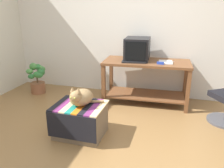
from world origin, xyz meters
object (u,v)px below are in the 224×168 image
object	(u,v)px
keyboard	(134,62)
cat	(81,97)
tv_monitor	(137,49)
ottoman_with_blanket	(80,120)
potted_plant	(37,79)
book	(166,62)
desk	(146,75)
stapler	(160,63)

from	to	relation	value
keyboard	cat	size ratio (longest dim) A/B	0.94
tv_monitor	keyboard	bearing A→B (deg)	-95.97
keyboard	ottoman_with_blanket	bearing A→B (deg)	-120.04
cat	potted_plant	xyz separation A→B (m)	(-1.46, 1.20, -0.26)
tv_monitor	keyboard	xyz separation A→B (m)	(-0.01, -0.22, -0.17)
keyboard	book	size ratio (longest dim) A/B	1.53
cat	ottoman_with_blanket	bearing A→B (deg)	-161.61
desk	cat	xyz separation A→B (m)	(-0.64, -1.34, 0.03)
desk	keyboard	size ratio (longest dim) A/B	3.72
ottoman_with_blanket	stapler	xyz separation A→B (m)	(0.90, 1.18, 0.56)
keyboard	tv_monitor	bearing A→B (deg)	79.11
cat	potted_plant	bearing A→B (deg)	146.64
ottoman_with_blanket	cat	bearing A→B (deg)	12.21
potted_plant	stapler	distance (m)	2.39
ottoman_with_blanket	stapler	world-z (taller)	stapler
tv_monitor	stapler	bearing A→B (deg)	-30.58
keyboard	potted_plant	world-z (taller)	keyboard
tv_monitor	cat	size ratio (longest dim) A/B	1.22
book	cat	xyz separation A→B (m)	(-0.95, -1.30, -0.22)
book	ottoman_with_blanket	bearing A→B (deg)	-132.25
keyboard	book	distance (m)	0.52
keyboard	potted_plant	size ratio (longest dim) A/B	0.67
potted_plant	tv_monitor	bearing A→B (deg)	5.56
ottoman_with_blanket	cat	xyz separation A→B (m)	(0.02, 0.00, 0.33)
keyboard	ottoman_with_blanket	distance (m)	1.39
book	stapler	xyz separation A→B (m)	(-0.07, -0.13, 0.01)
tv_monitor	cat	distance (m)	1.52
book	potted_plant	distance (m)	2.46
desk	keyboard	distance (m)	0.35
stapler	book	bearing A→B (deg)	-22.60
desk	tv_monitor	size ratio (longest dim) A/B	2.86
tv_monitor	book	distance (m)	0.53
desk	stapler	distance (m)	0.39
keyboard	potted_plant	bearing A→B (deg)	170.92
book	cat	distance (m)	1.63
tv_monitor	potted_plant	world-z (taller)	tv_monitor
desk	ottoman_with_blanket	size ratio (longest dim) A/B	2.30
tv_monitor	keyboard	distance (m)	0.28
desk	potted_plant	world-z (taller)	desk
cat	desk	bearing A→B (deg)	70.58
ottoman_with_blanket	cat	distance (m)	0.33
desk	book	size ratio (longest dim) A/B	5.69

